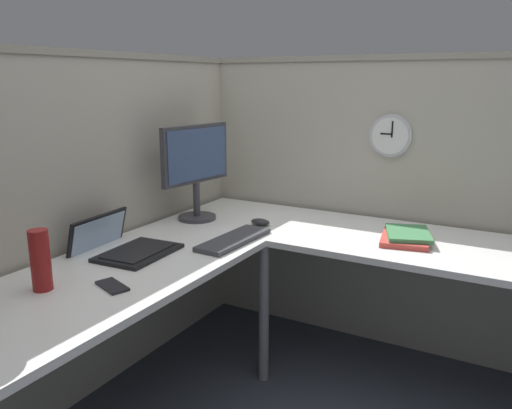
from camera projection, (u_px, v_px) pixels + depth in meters
ground_plane at (278, 405)px, 2.39m from camera, size 6.80×6.80×0.00m
cubicle_wall_back at (67, 233)px, 2.30m from camera, size 2.57×0.12×1.58m
cubicle_wall_right at (395, 205)px, 2.81m from camera, size 0.12×2.37×1.58m
desk at (273, 290)px, 2.09m from camera, size 2.35×2.15×0.73m
monitor at (196, 165)px, 2.70m from camera, size 0.46×0.20×0.50m
laptop at (120, 246)px, 2.25m from camera, size 0.36×0.40×0.22m
keyboard at (234, 240)px, 2.38m from camera, size 0.44×0.16×0.02m
computer_mouse at (260, 222)px, 2.65m from camera, size 0.06×0.10×0.03m
cell_phone at (112, 286)px, 1.86m from camera, size 0.11×0.16×0.01m
thermos_flask at (40, 260)px, 1.82m from camera, size 0.07×0.07×0.22m
book_stack at (406, 237)px, 2.39m from camera, size 0.33×0.27×0.04m
wall_clock at (391, 136)px, 2.70m from camera, size 0.04×0.22×0.22m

